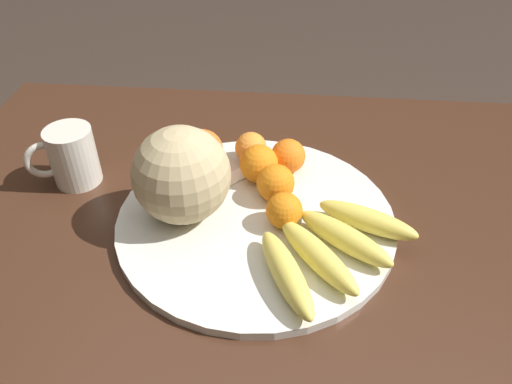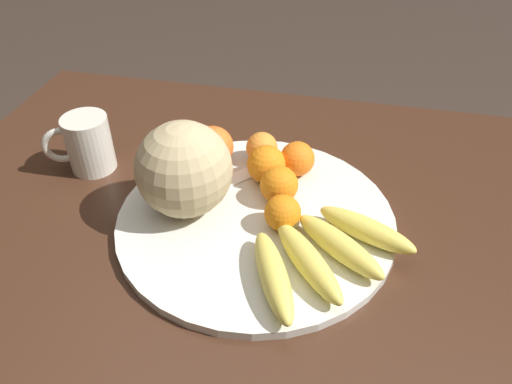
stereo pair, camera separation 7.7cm
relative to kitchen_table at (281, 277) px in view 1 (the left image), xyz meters
The scene contains 12 objects.
kitchen_table is the anchor object (origin of this frame).
fruit_bowl 0.12m from the kitchen_table, 153.27° to the left, with size 0.45×0.45×0.02m.
melon 0.25m from the kitchen_table, behind, with size 0.15×0.15×0.15m.
banana_bunch 0.16m from the kitchen_table, 38.92° to the right, with size 0.25×0.25×0.04m.
orange_front_left 0.16m from the kitchen_table, 103.70° to the left, with size 0.06×0.06×0.06m.
orange_front_right 0.26m from the kitchen_table, 135.83° to the left, with size 0.07×0.07×0.07m.
orange_mid_center 0.21m from the kitchen_table, 89.03° to the left, with size 0.06×0.06×0.06m.
orange_back_left 0.24m from the kitchen_table, 111.35° to the left, with size 0.06×0.06×0.06m.
orange_back_right 0.20m from the kitchen_table, 112.15° to the left, with size 0.07×0.07×0.07m.
orange_top_small 0.14m from the kitchen_table, 75.62° to the left, with size 0.06×0.06×0.06m.
produce_tag 0.19m from the kitchen_table, 131.08° to the left, with size 0.08×0.08×0.00m.
ceramic_mug 0.42m from the kitchen_table, 164.15° to the left, with size 0.11×0.09×0.10m.
Camera 1 is at (0.01, -0.57, 1.28)m, focal length 35.00 mm.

